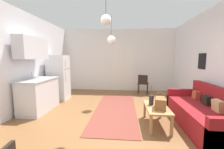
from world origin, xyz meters
The scene contains 13 objects.
ground_plane centered at (0.00, 0.00, -0.05)m, with size 5.52×7.30×0.10m, color brown.
wall_back centered at (0.01, 3.40, 1.37)m, with size 5.12×0.13×2.77m.
wall_left centered at (-2.51, 0.00, 1.38)m, with size 0.12×6.90×2.77m.
area_rug centered at (0.04, 0.84, 0.01)m, with size 1.15×3.13×0.01m, color brown.
couch centered at (2.00, -0.11, 0.29)m, with size 0.83×2.03×0.88m.
coffee_table centered at (1.00, -0.07, 0.37)m, with size 0.47×0.94×0.43m.
bamboo_vase centered at (0.90, 0.03, 0.54)m, with size 0.11×0.11×0.44m.
handbag centered at (1.04, -0.20, 0.55)m, with size 0.28×0.37×0.35m.
refrigerator centered at (-2.04, 1.69, 0.79)m, with size 0.66×0.60×1.58m.
kitchen_counter centered at (-2.13, 0.56, 0.77)m, with size 0.61×1.22×2.04m.
accent_chair centered at (1.05, 2.70, 0.47)m, with size 0.50×0.48×0.80m.
pendant_lamp_near centered at (-0.08, -0.29, 2.23)m, with size 0.20×0.20×0.64m.
pendant_lamp_far centered at (-0.13, 1.34, 2.04)m, with size 0.26×0.26×0.85m.
Camera 1 is at (0.30, -3.18, 1.49)m, focal length 23.01 mm.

